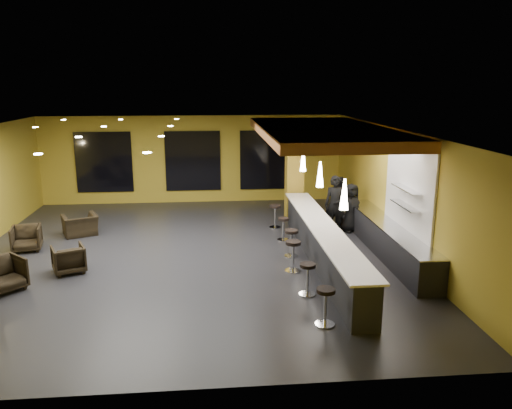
{
  "coord_description": "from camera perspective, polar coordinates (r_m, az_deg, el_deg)",
  "views": [
    {
      "loc": [
        0.7,
        -13.58,
        4.76
      ],
      "look_at": [
        2.0,
        0.5,
        1.3
      ],
      "focal_mm": 35.0,
      "sensor_mm": 36.0,
      "label": 1
    }
  ],
  "objects": [
    {
      "name": "wood_soffit",
      "position": [
        15.02,
        7.52,
        8.28
      ],
      "size": [
        3.6,
        8.0,
        0.28
      ],
      "primitive_type": "cube",
      "color": "#9D5C2E",
      "rests_on": "ceiling"
    },
    {
      "name": "wall_front",
      "position": [
        7.68,
        -10.21,
        -9.56
      ],
      "size": [
        12.0,
        0.1,
        3.5
      ],
      "primitive_type": "cube",
      "color": "#AA9026",
      "rests_on": "floor"
    },
    {
      "name": "bar_stool_5",
      "position": [
        16.71,
        2.21,
        -1.01
      ],
      "size": [
        0.4,
        0.4,
        0.79
      ],
      "rotation": [
        0.0,
        0.0,
        -0.23
      ],
      "color": "silver",
      "rests_on": "floor"
    },
    {
      "name": "column",
      "position": [
        17.69,
        4.41,
        3.91
      ],
      "size": [
        0.6,
        0.6,
        3.5
      ],
      "primitive_type": "cube",
      "color": "#A48324",
      "rests_on": "floor"
    },
    {
      "name": "staff_a",
      "position": [
        16.23,
        9.04,
        -0.03
      ],
      "size": [
        0.78,
        0.61,
        1.88
      ],
      "primitive_type": "imported",
      "rotation": [
        0.0,
        0.0,
        -0.25
      ],
      "color": "black",
      "rests_on": "floor"
    },
    {
      "name": "bar_counter",
      "position": [
        13.61,
        7.54,
        -4.62
      ],
      "size": [
        0.6,
        8.0,
        1.0
      ],
      "primitive_type": "cube",
      "color": "black",
      "rests_on": "floor"
    },
    {
      "name": "staff_b",
      "position": [
        16.94,
        9.56,
        0.25
      ],
      "size": [
        0.99,
        0.87,
        1.73
      ],
      "primitive_type": "imported",
      "rotation": [
        0.0,
        0.0,
        -0.3
      ],
      "color": "black",
      "rests_on": "floor"
    },
    {
      "name": "floor",
      "position": [
        14.43,
        -7.79,
        -5.86
      ],
      "size": [
        12.0,
        13.0,
        0.1
      ],
      "primitive_type": "cube",
      "color": "black",
      "rests_on": "ground"
    },
    {
      "name": "armchair_a",
      "position": [
        13.18,
        -26.93,
        -7.15
      ],
      "size": [
        1.21,
        1.21,
        0.79
      ],
      "primitive_type": "imported",
      "rotation": [
        0.0,
        0.0,
        0.8
      ],
      "color": "black",
      "rests_on": "floor"
    },
    {
      "name": "armchair_d",
      "position": [
        16.91,
        -19.46,
        -2.23
      ],
      "size": [
        1.31,
        1.24,
        0.67
      ],
      "primitive_type": "imported",
      "rotation": [
        0.0,
        0.0,
        3.56
      ],
      "color": "black",
      "rests_on": "floor"
    },
    {
      "name": "bar_top",
      "position": [
        13.45,
        7.61,
        -2.5
      ],
      "size": [
        0.78,
        8.1,
        0.05
      ],
      "primitive_type": "cube",
      "color": "white",
      "rests_on": "bar_counter"
    },
    {
      "name": "window_left",
      "position": [
        20.69,
        -16.98,
        4.64
      ],
      "size": [
        2.2,
        0.06,
        2.4
      ],
      "primitive_type": "cube",
      "color": "black",
      "rests_on": "wall_back"
    },
    {
      "name": "wall_back",
      "position": [
        20.37,
        -7.22,
        5.14
      ],
      "size": [
        12.0,
        0.1,
        3.5
      ],
      "primitive_type": "cube",
      "color": "#AA9026",
      "rests_on": "floor"
    },
    {
      "name": "window_center",
      "position": [
        20.27,
        -7.22,
        4.96
      ],
      "size": [
        2.2,
        0.06,
        2.4
      ],
      "primitive_type": "cube",
      "color": "black",
      "rests_on": "wall_back"
    },
    {
      "name": "armchair_b",
      "position": [
        13.76,
        -20.63,
        -5.84
      ],
      "size": [
        1.01,
        1.03,
        0.72
      ],
      "primitive_type": "imported",
      "rotation": [
        0.0,
        0.0,
        3.55
      ],
      "color": "black",
      "rests_on": "floor"
    },
    {
      "name": "bar_stool_0",
      "position": [
        10.24,
        7.95,
        -10.96
      ],
      "size": [
        0.4,
        0.4,
        0.79
      ],
      "rotation": [
        0.0,
        0.0,
        0.16
      ],
      "color": "silver",
      "rests_on": "floor"
    },
    {
      "name": "bar_stool_4",
      "position": [
        15.43,
        3.14,
        -2.46
      ],
      "size": [
        0.36,
        0.36,
        0.72
      ],
      "rotation": [
        0.0,
        0.0,
        -0.19
      ],
      "color": "silver",
      "rests_on": "floor"
    },
    {
      "name": "tile_backsplash",
      "position": [
        13.92,
        17.06,
        1.69
      ],
      "size": [
        0.06,
        3.2,
        2.4
      ],
      "primitive_type": "cube",
      "color": "white",
      "rests_on": "wall_right"
    },
    {
      "name": "bar_stool_3",
      "position": [
        13.99,
        4.07,
        -4.02
      ],
      "size": [
        0.39,
        0.39,
        0.78
      ],
      "rotation": [
        0.0,
        0.0,
        0.15
      ],
      "color": "silver",
      "rests_on": "floor"
    },
    {
      "name": "bar_stool_1",
      "position": [
        11.56,
        5.92,
        -8.02
      ],
      "size": [
        0.38,
        0.38,
        0.76
      ],
      "rotation": [
        0.0,
        0.0,
        -0.32
      ],
      "color": "silver",
      "rests_on": "floor"
    },
    {
      "name": "wall_shelf_upper",
      "position": [
        13.67,
        16.84,
        1.72
      ],
      "size": [
        0.3,
        1.5,
        0.03
      ],
      "primitive_type": "cube",
      "color": "silver",
      "rests_on": "wall_right"
    },
    {
      "name": "wall_right",
      "position": [
        14.91,
        15.89,
        1.57
      ],
      "size": [
        0.1,
        13.0,
        3.5
      ],
      "primitive_type": "cube",
      "color": "#AA9026",
      "rests_on": "floor"
    },
    {
      "name": "bar_stool_2",
      "position": [
        12.91,
        4.25,
        -5.45
      ],
      "size": [
        0.42,
        0.42,
        0.82
      ],
      "rotation": [
        0.0,
        0.0,
        0.22
      ],
      "color": "silver",
      "rests_on": "floor"
    },
    {
      "name": "armchair_c",
      "position": [
        15.96,
        -24.75,
        -3.52
      ],
      "size": [
        0.94,
        0.96,
        0.74
      ],
      "primitive_type": "imported",
      "rotation": [
        0.0,
        0.0,
        0.21
      ],
      "color": "black",
      "rests_on": "floor"
    },
    {
      "name": "prep_top",
      "position": [
        14.52,
        14.89,
        -2.21
      ],
      "size": [
        0.72,
        6.0,
        0.03
      ],
      "primitive_type": "cube",
      "color": "silver",
      "rests_on": "prep_counter"
    },
    {
      "name": "window_right",
      "position": [
        20.39,
        1.27,
        5.11
      ],
      "size": [
        2.2,
        0.06,
        2.4
      ],
      "primitive_type": "cube",
      "color": "black",
      "rests_on": "wall_back"
    },
    {
      "name": "pendant_0",
      "position": [
        11.25,
        10.06,
        1.16
      ],
      "size": [
        0.2,
        0.2,
        0.7
      ],
      "primitive_type": "cone",
      "color": "white",
      "rests_on": "wood_soffit"
    },
    {
      "name": "staff_c",
      "position": [
        16.51,
        10.8,
        -0.38
      ],
      "size": [
        0.91,
        0.76,
        1.6
      ],
      "primitive_type": "imported",
      "rotation": [
        0.0,
        0.0,
        0.38
      ],
      "color": "black",
      "rests_on": "floor"
    },
    {
      "name": "wall_shelf_lower",
      "position": [
        13.77,
        16.72,
        -0.12
      ],
      "size": [
        0.3,
        1.5,
        0.03
      ],
      "primitive_type": "cube",
      "color": "silver",
      "rests_on": "wall_right"
    },
    {
      "name": "ceiling",
      "position": [
        13.66,
        -8.28,
        8.52
      ],
      "size": [
        12.0,
        13.0,
        0.1
      ],
      "primitive_type": "cube",
      "color": "black"
    },
    {
      "name": "pendant_2",
      "position": [
        16.04,
        5.4,
        5.05
      ],
      "size": [
        0.2,
        0.2,
        0.7
      ],
      "primitive_type": "cone",
      "color": "white",
      "rests_on": "wood_soffit"
    },
    {
      "name": "pendant_1",
      "position": [
        13.63,
        7.33,
        3.45
      ],
      "size": [
        0.2,
        0.2,
        0.7
      ],
      "primitive_type": "cone",
      "color": "white",
      "rests_on": "wood_soffit"
    },
    {
      "name": "prep_counter",
      "position": [
        14.64,
        14.78,
        -3.92
      ],
      "size": [
        0.7,
        6.0,
        0.86
      ],
      "primitive_type": "cube",
      "color": "black",
      "rests_on": "floor"
    }
  ]
}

